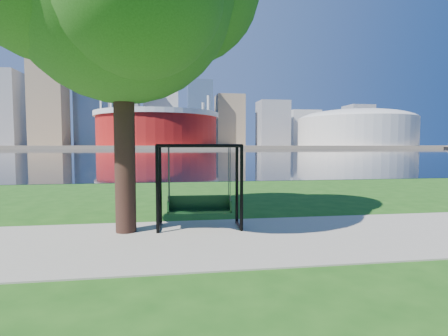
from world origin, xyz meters
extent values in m
plane|color=#1E5114|center=(0.00, 0.00, 0.00)|extent=(900.00, 900.00, 0.00)
cube|color=#9E937F|center=(0.00, -0.50, 0.01)|extent=(120.00, 4.00, 0.03)
cube|color=black|center=(0.00, 102.00, 0.01)|extent=(900.00, 180.00, 0.02)
cube|color=#937F60|center=(0.00, 306.00, 1.00)|extent=(900.00, 228.00, 2.00)
cylinder|color=maroon|center=(-10.00, 235.00, 13.00)|extent=(80.00, 80.00, 22.00)
cylinder|color=silver|center=(-10.00, 235.00, 22.50)|extent=(83.00, 83.00, 3.00)
cylinder|color=silver|center=(22.91, 254.00, 18.00)|extent=(2.00, 2.00, 32.00)
cylinder|color=silver|center=(-42.91, 254.00, 18.00)|extent=(2.00, 2.00, 32.00)
cylinder|color=silver|center=(-42.91, 216.00, 18.00)|extent=(2.00, 2.00, 32.00)
cylinder|color=silver|center=(22.91, 216.00, 18.00)|extent=(2.00, 2.00, 32.00)
cylinder|color=beige|center=(135.00, 235.00, 12.00)|extent=(84.00, 84.00, 20.00)
ellipsoid|color=beige|center=(135.00, 235.00, 21.00)|extent=(84.00, 84.00, 15.12)
cube|color=gray|center=(-140.00, 310.00, 33.00)|extent=(28.00, 28.00, 62.00)
cube|color=#998466|center=(-100.00, 300.00, 46.00)|extent=(26.00, 26.00, 88.00)
cube|color=slate|center=(-70.00, 325.00, 49.50)|extent=(30.00, 24.00, 95.00)
cube|color=gray|center=(-40.00, 305.00, 38.00)|extent=(24.00, 24.00, 72.00)
cube|color=silver|center=(-10.00, 335.00, 42.00)|extent=(32.00, 28.00, 80.00)
cube|color=slate|center=(25.00, 310.00, 31.00)|extent=(22.00, 22.00, 58.00)
cube|color=#998466|center=(55.00, 325.00, 26.00)|extent=(26.00, 26.00, 48.00)
cube|color=gray|center=(95.00, 315.00, 23.00)|extent=(28.00, 24.00, 42.00)
cube|color=silver|center=(135.00, 340.00, 20.00)|extent=(30.00, 26.00, 36.00)
cube|color=gray|center=(185.00, 320.00, 22.00)|extent=(24.00, 24.00, 40.00)
cube|color=#998466|center=(225.00, 335.00, 18.00)|extent=(26.00, 26.00, 32.00)
sphere|color=#998466|center=(-100.00, 300.00, 93.50)|extent=(10.00, 10.00, 10.00)
cylinder|color=black|center=(-1.64, 0.23, 1.06)|extent=(0.09, 0.09, 2.13)
cylinder|color=black|center=(0.39, 0.13, 1.06)|extent=(0.09, 0.09, 2.13)
cylinder|color=black|center=(-1.59, 1.07, 1.06)|extent=(0.09, 0.09, 2.13)
cylinder|color=black|center=(0.44, 0.97, 1.06)|extent=(0.09, 0.09, 2.13)
cylinder|color=black|center=(-0.62, 0.18, 2.13)|extent=(2.03, 0.18, 0.08)
cylinder|color=black|center=(-0.58, 1.02, 2.13)|extent=(2.03, 0.18, 0.08)
cylinder|color=black|center=(-1.62, 0.65, 2.13)|extent=(0.12, 0.83, 0.08)
cylinder|color=black|center=(-1.62, 0.65, 0.07)|extent=(0.11, 0.83, 0.07)
cylinder|color=black|center=(0.42, 0.55, 2.13)|extent=(0.12, 0.83, 0.08)
cylinder|color=black|center=(0.42, 0.55, 0.07)|extent=(0.11, 0.83, 0.07)
cube|color=black|center=(-0.60, 0.60, 0.46)|extent=(1.64, 0.50, 0.06)
cube|color=black|center=(-0.59, 0.78, 0.67)|extent=(1.62, 0.13, 0.35)
cube|color=black|center=(-1.38, 0.64, 0.59)|extent=(0.07, 0.42, 0.31)
cube|color=black|center=(0.18, 0.56, 0.59)|extent=(0.07, 0.42, 0.31)
cylinder|color=#343439|center=(-1.37, 0.47, 1.41)|extent=(0.02, 0.02, 1.34)
cylinder|color=#343439|center=(0.15, 0.39, 1.41)|extent=(0.02, 0.02, 1.34)
cylinder|color=#343439|center=(-1.35, 0.81, 1.41)|extent=(0.02, 0.02, 1.34)
cylinder|color=#343439|center=(0.17, 0.73, 1.41)|extent=(0.02, 0.02, 1.34)
cylinder|color=black|center=(-2.41, 0.49, 2.46)|extent=(0.49, 0.49, 4.92)
camera|label=1|loc=(-1.31, -8.18, 2.13)|focal=28.00mm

